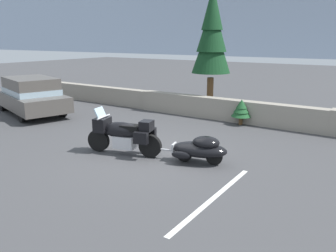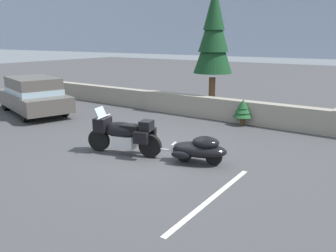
# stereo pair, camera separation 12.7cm
# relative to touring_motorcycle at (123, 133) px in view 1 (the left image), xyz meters

# --- Properties ---
(ground_plane) EXTENTS (80.00, 80.00, 0.00)m
(ground_plane) POSITION_rel_touring_motorcycle_xyz_m (0.60, 0.41, -0.62)
(ground_plane) COLOR #424244
(stone_guard_wall) EXTENTS (24.00, 0.59, 0.91)m
(stone_guard_wall) POSITION_rel_touring_motorcycle_xyz_m (1.34, 5.61, -0.18)
(stone_guard_wall) COLOR gray
(stone_guard_wall) RESTS_ON ground
(touring_motorcycle) EXTENTS (2.27, 1.09, 1.33)m
(touring_motorcycle) POSITION_rel_touring_motorcycle_xyz_m (0.00, 0.00, 0.00)
(touring_motorcycle) COLOR black
(touring_motorcycle) RESTS_ON ground
(car_shaped_trailer) EXTENTS (2.22, 1.06, 0.76)m
(car_shaped_trailer) POSITION_rel_touring_motorcycle_xyz_m (2.19, 0.57, -0.21)
(car_shaped_trailer) COLOR black
(car_shaped_trailer) RESTS_ON ground
(suv_at_left_edge) EXTENTS (5.16, 3.26, 1.63)m
(suv_at_left_edge) POSITION_rel_touring_motorcycle_xyz_m (-7.03, 1.88, 0.22)
(suv_at_left_edge) COLOR black
(suv_at_left_edge) RESTS_ON ground
(pine_tree_tall) EXTENTS (1.70, 1.70, 5.51)m
(pine_tree_tall) POSITION_rel_touring_motorcycle_xyz_m (-0.55, 6.54, 2.82)
(pine_tree_tall) COLOR brown
(pine_tree_tall) RESTS_ON ground
(pine_sapling_near) EXTENTS (0.77, 0.77, 1.00)m
(pine_sapling_near) POSITION_rel_touring_motorcycle_xyz_m (1.49, 5.20, 0.00)
(pine_sapling_near) COLOR brown
(pine_sapling_near) RESTS_ON ground
(parking_stripe_marker) EXTENTS (0.12, 3.60, 0.01)m
(parking_stripe_marker) POSITION_rel_touring_motorcycle_xyz_m (3.44, -1.09, -0.62)
(parking_stripe_marker) COLOR silver
(parking_stripe_marker) RESTS_ON ground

